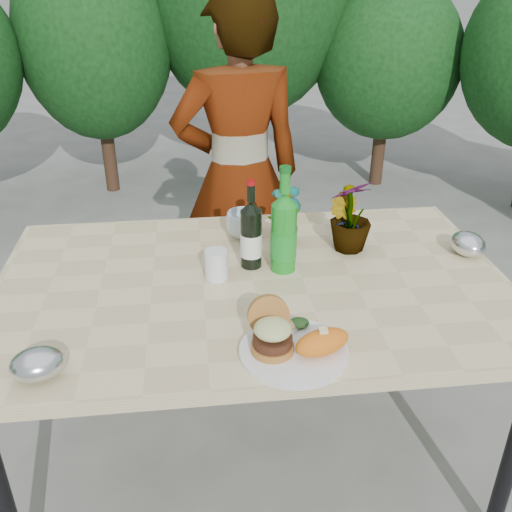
{
  "coord_description": "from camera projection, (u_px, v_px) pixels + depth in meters",
  "views": [
    {
      "loc": [
        -0.17,
        -1.53,
        1.66
      ],
      "look_at": [
        0.0,
        -0.08,
        0.88
      ],
      "focal_mm": 40.0,
      "sensor_mm": 36.0,
      "label": 1
    }
  ],
  "objects": [
    {
      "name": "ground",
      "position": [
        254.0,
        453.0,
        2.14
      ],
      "size": [
        80.0,
        80.0,
        0.0
      ],
      "primitive_type": "plane",
      "color": "slate",
      "rests_on": "ground"
    },
    {
      "name": "patio_table",
      "position": [
        253.0,
        296.0,
        1.81
      ],
      "size": [
        1.6,
        1.0,
        0.75
      ],
      "color": "beige",
      "rests_on": "ground"
    },
    {
      "name": "shrub_hedge",
      "position": [
        273.0,
        55.0,
        3.06
      ],
      "size": [
        6.85,
        5.23,
        2.55
      ],
      "color": "#382316",
      "rests_on": "ground"
    },
    {
      "name": "dinner_plate",
      "position": [
        294.0,
        352.0,
        1.45
      ],
      "size": [
        0.28,
        0.28,
        0.01
      ],
      "primitive_type": "cylinder",
      "color": "white",
      "rests_on": "patio_table"
    },
    {
      "name": "burger_stack",
      "position": [
        272.0,
        332.0,
        1.44
      ],
      "size": [
        0.11,
        0.16,
        0.11
      ],
      "color": "#B7722D",
      "rests_on": "dinner_plate"
    },
    {
      "name": "sweet_potato",
      "position": [
        322.0,
        342.0,
        1.42
      ],
      "size": [
        0.17,
        0.12,
        0.06
      ],
      "primitive_type": "ellipsoid",
      "rotation": [
        0.0,
        0.0,
        0.35
      ],
      "color": "orange",
      "rests_on": "dinner_plate"
    },
    {
      "name": "grilled_veg",
      "position": [
        294.0,
        324.0,
        1.53
      ],
      "size": [
        0.08,
        0.05,
        0.03
      ],
      "color": "olive",
      "rests_on": "dinner_plate"
    },
    {
      "name": "wine_bottle",
      "position": [
        251.0,
        236.0,
        1.82
      ],
      "size": [
        0.07,
        0.07,
        0.3
      ],
      "rotation": [
        0.0,
        0.0,
        -0.21
      ],
      "color": "black",
      "rests_on": "patio_table"
    },
    {
      "name": "sparkling_water",
      "position": [
        284.0,
        234.0,
        1.79
      ],
      "size": [
        0.08,
        0.08,
        0.35
      ],
      "rotation": [
        0.0,
        0.0,
        0.43
      ],
      "color": "#188820",
      "rests_on": "patio_table"
    },
    {
      "name": "plastic_cup",
      "position": [
        216.0,
        264.0,
        1.78
      ],
      "size": [
        0.07,
        0.07,
        0.09
      ],
      "primitive_type": "cylinder",
      "color": "white",
      "rests_on": "patio_table"
    },
    {
      "name": "seedling_left",
      "position": [
        287.0,
        214.0,
        1.96
      ],
      "size": [
        0.15,
        0.13,
        0.23
      ],
      "primitive_type": "imported",
      "rotation": [
        0.0,
        0.0,
        0.54
      ],
      "color": "#255C1F",
      "rests_on": "patio_table"
    },
    {
      "name": "seedling_mid",
      "position": [
        344.0,
        223.0,
        1.93
      ],
      "size": [
        0.14,
        0.14,
        0.2
      ],
      "primitive_type": "imported",
      "rotation": [
        0.0,
        0.0,
        2.29
      ],
      "color": "#20551D",
      "rests_on": "patio_table"
    },
    {
      "name": "seedling_right",
      "position": [
        351.0,
        215.0,
        1.92
      ],
      "size": [
        0.19,
        0.19,
        0.25
      ],
      "primitive_type": "imported",
      "rotation": [
        0.0,
        0.0,
        3.57
      ],
      "color": "#1D521C",
      "rests_on": "patio_table"
    },
    {
      "name": "blue_bowl",
      "position": [
        243.0,
        224.0,
        2.04
      ],
      "size": [
        0.14,
        0.14,
        0.1
      ],
      "primitive_type": "imported",
      "rotation": [
        0.0,
        0.0,
        -0.18
      ],
      "color": "silver",
      "rests_on": "patio_table"
    },
    {
      "name": "foil_packet_left",
      "position": [
        38.0,
        364.0,
        1.36
      ],
      "size": [
        0.15,
        0.13,
        0.08
      ],
      "primitive_type": "ellipsoid",
      "rotation": [
        0.0,
        0.0,
        0.21
      ],
      "color": "#B9BCC0",
      "rests_on": "patio_table"
    },
    {
      "name": "foil_packet_right",
      "position": [
        468.0,
        244.0,
        1.92
      ],
      "size": [
        0.12,
        0.14,
        0.08
      ],
      "primitive_type": "ellipsoid",
      "rotation": [
        0.0,
        0.0,
        1.7
      ],
      "color": "silver",
      "rests_on": "patio_table"
    },
    {
      "name": "person",
      "position": [
        239.0,
        177.0,
        2.49
      ],
      "size": [
        0.62,
        0.46,
        1.58
      ],
      "primitive_type": "imported",
      "rotation": [
        0.0,
        0.0,
        3.29
      ],
      "color": "#8E5947",
      "rests_on": "ground"
    }
  ]
}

